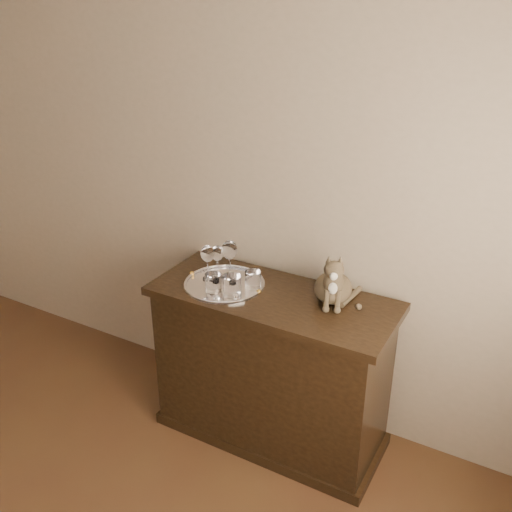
{
  "coord_description": "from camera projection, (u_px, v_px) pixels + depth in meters",
  "views": [
    {
      "loc": [
        1.7,
        -0.18,
        2.18
      ],
      "look_at": [
        0.5,
        1.95,
        1.03
      ],
      "focal_mm": 40.0,
      "sensor_mm": 36.0,
      "label": 1
    }
  ],
  "objects": [
    {
      "name": "sideboard",
      "position": [
        271.0,
        368.0,
        2.91
      ],
      "size": [
        1.2,
        0.5,
        0.85
      ],
      "primitive_type": null,
      "color": "black",
      "rests_on": "ground"
    },
    {
      "name": "cat",
      "position": [
        334.0,
        275.0,
        2.62
      ],
      "size": [
        0.34,
        0.33,
        0.27
      ],
      "primitive_type": null,
      "rotation": [
        0.0,
        0.0,
        0.35
      ],
      "color": "#48392B",
      "rests_on": "sideboard"
    },
    {
      "name": "tumbler_c",
      "position": [
        253.0,
        280.0,
        2.76
      ],
      "size": [
        0.08,
        0.08,
        0.09
      ],
      "primitive_type": "cylinder",
      "color": "white",
      "rests_on": "tray"
    },
    {
      "name": "tray",
      "position": [
        224.0,
        285.0,
        2.82
      ],
      "size": [
        0.4,
        0.4,
        0.01
      ],
      "primitive_type": "cylinder",
      "color": "white",
      "rests_on": "sideboard"
    },
    {
      "name": "wine_glass_a",
      "position": [
        217.0,
        261.0,
        2.85
      ],
      "size": [
        0.06,
        0.06,
        0.17
      ],
      "primitive_type": null,
      "color": "silver",
      "rests_on": "tray"
    },
    {
      "name": "tumbler_a",
      "position": [
        232.0,
        285.0,
        2.69
      ],
      "size": [
        0.09,
        0.09,
        0.1
      ],
      "primitive_type": "cylinder",
      "color": "white",
      "rests_on": "tray"
    },
    {
      "name": "wall_back",
      "position": [
        201.0,
        161.0,
        3.03
      ],
      "size": [
        4.0,
        0.1,
        2.7
      ],
      "primitive_type": "cube",
      "color": "tan",
      "rests_on": "ground"
    },
    {
      "name": "wine_glass_b",
      "position": [
        230.0,
        260.0,
        2.82
      ],
      "size": [
        0.08,
        0.08,
        0.21
      ],
      "primitive_type": null,
      "color": "white",
      "rests_on": "tray"
    },
    {
      "name": "wine_glass_c",
      "position": [
        208.0,
        262.0,
        2.83
      ],
      "size": [
        0.07,
        0.07,
        0.18
      ],
      "primitive_type": null,
      "color": "white",
      "rests_on": "tray"
    },
    {
      "name": "tumbler_b",
      "position": [
        213.0,
        283.0,
        2.73
      ],
      "size": [
        0.08,
        0.08,
        0.09
      ],
      "primitive_type": "cylinder",
      "color": "silver",
      "rests_on": "tray"
    }
  ]
}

